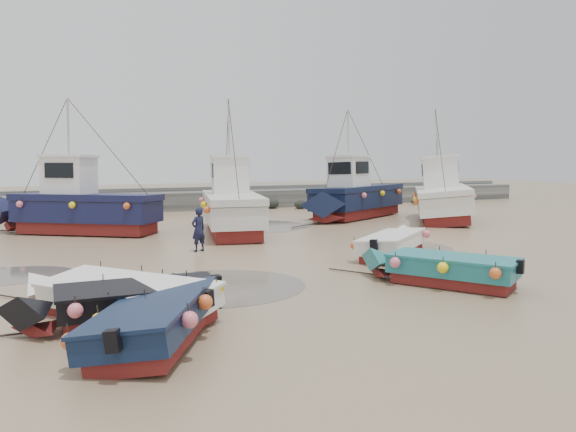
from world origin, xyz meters
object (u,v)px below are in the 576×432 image
cabin_boat_2 (353,195)px  dinghy_2 (440,265)px  cabin_boat_3 (444,196)px  dinghy_0 (117,293)px  dinghy_4 (121,299)px  dinghy_3 (396,241)px  person (199,251)px  cabin_boat_1 (231,204)px  cabin_boat_0 (75,205)px  dinghy_1 (163,311)px

cabin_boat_2 → dinghy_2: bearing=128.7°
dinghy_2 → cabin_boat_3: size_ratio=0.60×
dinghy_0 → dinghy_4: 0.65m
dinghy_3 → dinghy_4: same height
dinghy_3 → person: (-6.28, 3.80, -0.54)m
cabin_boat_1 → person: bearing=-108.5°
dinghy_2 → dinghy_4: 8.67m
dinghy_4 → cabin_boat_2: (15.09, 16.11, 0.79)m
dinghy_2 → cabin_boat_0: 17.62m
dinghy_0 → cabin_boat_0: size_ratio=0.63×
cabin_boat_1 → cabin_boat_2: same height
cabin_boat_3 → dinghy_0: bearing=-111.4°
dinghy_4 → cabin_boat_3: (19.30, 13.20, 0.80)m
dinghy_4 → cabin_boat_0: 15.67m
dinghy_2 → person: dinghy_2 is taller
dinghy_3 → cabin_boat_3: bearing=94.5°
dinghy_4 → cabin_boat_1: cabin_boat_1 is taller
cabin_boat_2 → person: size_ratio=5.66×
dinghy_4 → person: bearing=-24.4°
dinghy_1 → dinghy_2: same height
cabin_boat_1 → person: cabin_boat_1 is taller
dinghy_1 → cabin_boat_3: size_ratio=0.67×
dinghy_1 → dinghy_4: bearing=144.9°
dinghy_4 → cabin_boat_0: cabin_boat_0 is taller
dinghy_1 → cabin_boat_0: 16.95m
cabin_boat_2 → cabin_boat_0: bearing=62.6°
dinghy_2 → cabin_boat_3: 16.69m
dinghy_4 → cabin_boat_3: bearing=-55.2°
dinghy_0 → dinghy_2: size_ratio=1.06×
dinghy_2 → cabin_boat_2: bearing=34.7°
dinghy_0 → dinghy_1: (0.64, -1.92, 0.01)m
dinghy_2 → dinghy_3: 4.57m
dinghy_1 → person: 10.28m
dinghy_2 → cabin_boat_1: 12.90m
dinghy_3 → cabin_boat_1: (-3.48, 8.42, 0.80)m
dinghy_1 → dinghy_4: (-0.63, 1.27, 0.01)m
dinghy_2 → cabin_boat_1: (-1.96, 12.73, 0.79)m
dinghy_1 → cabin_boat_2: (14.46, 17.38, 0.79)m
dinghy_3 → cabin_boat_2: cabin_boat_2 is taller
dinghy_1 → cabin_boat_1: (6.08, 14.36, 0.80)m
dinghy_2 → person: bearing=87.3°
person → dinghy_2: bearing=97.7°
dinghy_0 → cabin_boat_2: 21.62m
cabin_boat_2 → cabin_boat_3: (4.21, -2.91, 0.02)m
dinghy_1 → cabin_boat_1: size_ratio=0.57×
dinghy_4 → dinghy_2: bearing=-87.2°
dinghy_2 → cabin_boat_2: 17.03m
dinghy_3 → dinghy_4: 11.21m
dinghy_1 → cabin_boat_1: cabin_boat_1 is taller
dinghy_2 → dinghy_4: (-8.67, -0.36, 0.00)m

